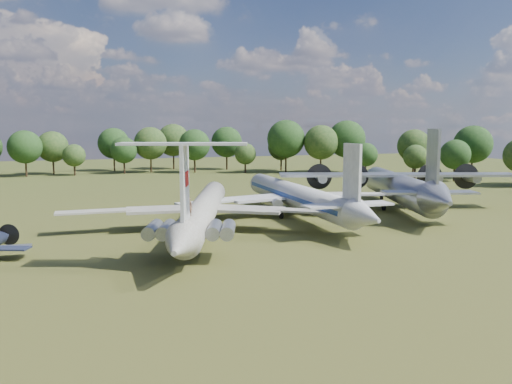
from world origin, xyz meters
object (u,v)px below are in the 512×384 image
object	(u,v)px
il62_airliner	(203,215)
person_on_il62	(189,207)
an12_transport	(399,192)
tu104_jet	(296,200)

from	to	relation	value
il62_airliner	person_on_il62	xyz separation A→B (m)	(-4.14, -12.34, 3.21)
il62_airliner	person_on_il62	bearing A→B (deg)	-90.00
an12_transport	il62_airliner	bearing A→B (deg)	-148.50
il62_airliner	an12_transport	size ratio (longest dim) A/B	1.10
il62_airliner	tu104_jet	distance (m)	17.48
an12_transport	person_on_il62	xyz separation A→B (m)	(-38.22, -20.56, 2.71)
il62_airliner	person_on_il62	world-z (taller)	person_on_il62
il62_airliner	tu104_jet	xyz separation A→B (m)	(15.78, 7.52, 0.08)
an12_transport	tu104_jet	bearing A→B (deg)	-159.86
tu104_jet	an12_transport	bearing A→B (deg)	2.94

